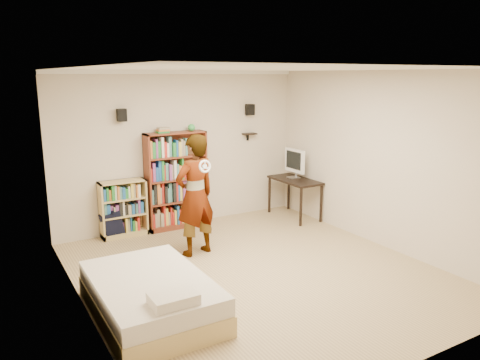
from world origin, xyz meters
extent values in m
cube|color=tan|center=(0.00, 0.00, 0.00)|extent=(4.50, 5.00, 0.01)
cube|color=beige|center=(0.00, 2.50, 1.35)|extent=(4.50, 0.02, 2.70)
cube|color=beige|center=(0.00, -2.50, 1.35)|extent=(4.50, 0.02, 2.70)
cube|color=beige|center=(-2.25, 0.00, 1.35)|extent=(0.02, 5.00, 2.70)
cube|color=beige|center=(2.25, 0.00, 1.35)|extent=(0.02, 5.00, 2.70)
cube|color=white|center=(0.00, 0.00, 2.70)|extent=(4.50, 5.00, 0.02)
cube|color=white|center=(0.00, 2.47, 2.67)|extent=(4.50, 0.06, 0.06)
cube|color=white|center=(0.00, -2.47, 2.67)|extent=(4.50, 0.06, 0.06)
cube|color=white|center=(-2.22, 0.00, 2.67)|extent=(0.06, 5.00, 0.06)
cube|color=white|center=(2.22, 0.00, 2.67)|extent=(0.06, 5.00, 0.06)
cube|color=black|center=(-1.05, 2.40, 2.00)|extent=(0.14, 0.12, 0.20)
cube|color=black|center=(1.35, 2.40, 2.00)|extent=(0.14, 0.12, 0.20)
cube|color=black|center=(1.35, 2.41, 1.55)|extent=(0.25, 0.16, 0.02)
imported|color=black|center=(-0.42, 1.03, 0.90)|extent=(0.73, 0.56, 1.80)
torus|color=white|center=(-0.42, 0.69, 1.39)|extent=(0.18, 0.07, 0.19)
camera|label=1|loc=(-3.20, -5.02, 2.63)|focal=35.00mm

